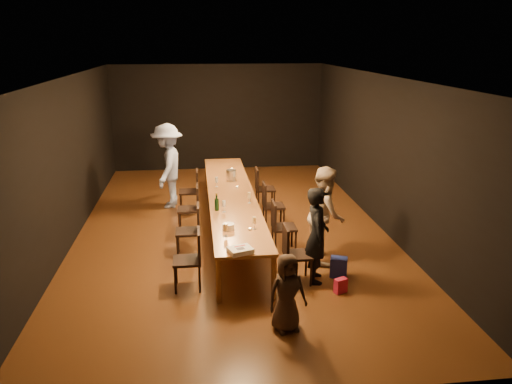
{
  "coord_description": "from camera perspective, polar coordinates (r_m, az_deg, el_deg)",
  "views": [
    {
      "loc": [
        -0.65,
        -9.37,
        3.64
      ],
      "look_at": [
        0.4,
        -0.79,
        1.0
      ],
      "focal_mm": 35.0,
      "sensor_mm": 36.0,
      "label": 1
    }
  ],
  "objects": [
    {
      "name": "champagne_bottle",
      "position": [
        8.81,
        -4.51,
        -1.11
      ],
      "size": [
        0.08,
        0.08,
        0.32
      ],
      "primitive_type": null,
      "rotation": [
        0.0,
        0.0,
        0.12
      ],
      "color": "black",
      "rests_on": "table"
    },
    {
      "name": "table",
      "position": [
        9.84,
        -2.85,
        -0.41
      ],
      "size": [
        0.9,
        6.0,
        0.75
      ],
      "color": "olive",
      "rests_on": "ground"
    },
    {
      "name": "plate_stack",
      "position": [
        7.94,
        -3.17,
        -4.0
      ],
      "size": [
        0.24,
        0.24,
        0.11
      ],
      "primitive_type": "cylinder",
      "rotation": [
        0.0,
        0.0,
        0.35
      ],
      "color": "white",
      "rests_on": "table"
    },
    {
      "name": "ground",
      "position": [
        10.07,
        -2.79,
        -4.22
      ],
      "size": [
        10.0,
        10.0,
        0.0
      ],
      "primitive_type": "plane",
      "color": "#452611",
      "rests_on": "ground"
    },
    {
      "name": "woman_birthday",
      "position": [
        7.77,
        6.98,
        -4.91
      ],
      "size": [
        0.44,
        0.6,
        1.53
      ],
      "primitive_type": "imported",
      "rotation": [
        0.0,
        0.0,
        1.44
      ],
      "color": "black",
      "rests_on": "ground"
    },
    {
      "name": "tealight_far",
      "position": [
        11.62,
        -2.79,
        2.64
      ],
      "size": [
        0.05,
        0.05,
        0.03
      ],
      "primitive_type": "cylinder",
      "color": "#B2B7B2",
      "rests_on": "table"
    },
    {
      "name": "birthday_cake",
      "position": [
        7.12,
        -1.81,
        -6.67
      ],
      "size": [
        0.39,
        0.35,
        0.08
      ],
      "rotation": [
        0.0,
        0.0,
        0.32
      ],
      "color": "white",
      "rests_on": "table"
    },
    {
      "name": "chair_left_3",
      "position": [
        11.04,
        -7.69,
        0.11
      ],
      "size": [
        0.42,
        0.42,
        0.93
      ],
      "primitive_type": null,
      "rotation": [
        0.0,
        0.0,
        1.57
      ],
      "color": "black",
      "rests_on": "ground"
    },
    {
      "name": "room_shell",
      "position": [
        9.52,
        -2.97,
        7.51
      ],
      "size": [
        6.04,
        10.04,
        3.02
      ],
      "color": "black",
      "rests_on": "ground"
    },
    {
      "name": "chair_left_1",
      "position": [
        8.77,
        -7.81,
        -4.42
      ],
      "size": [
        0.42,
        0.42,
        0.93
      ],
      "primitive_type": null,
      "rotation": [
        0.0,
        0.0,
        1.57
      ],
      "color": "black",
      "rests_on": "ground"
    },
    {
      "name": "wineglass_2",
      "position": [
        8.74,
        -3.68,
        -1.65
      ],
      "size": [
        0.06,
        0.06,
        0.21
      ],
      "primitive_type": null,
      "color": "silver",
      "rests_on": "table"
    },
    {
      "name": "chair_right_3",
      "position": [
        11.14,
        1.08,
        0.42
      ],
      "size": [
        0.42,
        0.42,
        0.93
      ],
      "primitive_type": null,
      "rotation": [
        0.0,
        0.0,
        -1.57
      ],
      "color": "black",
      "rests_on": "ground"
    },
    {
      "name": "man_blue",
      "position": [
        11.31,
        -10.04,
        2.94
      ],
      "size": [
        0.88,
        1.32,
        1.89
      ],
      "primitive_type": "imported",
      "rotation": [
        0.0,
        0.0,
        -1.72
      ],
      "color": "#9AAFEE",
      "rests_on": "ground"
    },
    {
      "name": "wineglass_0",
      "position": [
        7.68,
        -3.46,
        -4.34
      ],
      "size": [
        0.06,
        0.06,
        0.21
      ],
      "primitive_type": null,
      "color": "beige",
      "rests_on": "table"
    },
    {
      "name": "gift_bag_blue",
      "position": [
        8.17,
        9.42,
        -8.46
      ],
      "size": [
        0.31,
        0.26,
        0.33
      ],
      "primitive_type": "cube",
      "rotation": [
        0.0,
        0.0,
        -0.35
      ],
      "color": "#2536A2",
      "rests_on": "ground"
    },
    {
      "name": "chair_right_0",
      "position": [
        7.8,
        4.78,
        -7.09
      ],
      "size": [
        0.42,
        0.42,
        0.93
      ],
      "primitive_type": null,
      "rotation": [
        0.0,
        0.0,
        -1.57
      ],
      "color": "black",
      "rests_on": "ground"
    },
    {
      "name": "chair_left_2",
      "position": [
        9.9,
        -7.75,
        -1.89
      ],
      "size": [
        0.42,
        0.42,
        0.93
      ],
      "primitive_type": null,
      "rotation": [
        0.0,
        0.0,
        1.57
      ],
      "color": "black",
      "rests_on": "ground"
    },
    {
      "name": "wineglass_3",
      "position": [
        9.2,
        -0.77,
        -0.66
      ],
      "size": [
        0.06,
        0.06,
        0.21
      ],
      "primitive_type": null,
      "color": "beige",
      "rests_on": "table"
    },
    {
      "name": "chair_right_1",
      "position": [
        8.89,
        3.23,
        -3.97
      ],
      "size": [
        0.42,
        0.42,
        0.93
      ],
      "primitive_type": null,
      "rotation": [
        0.0,
        0.0,
        -1.57
      ],
      "color": "black",
      "rests_on": "ground"
    },
    {
      "name": "woman_tan",
      "position": [
        8.51,
        7.89,
        -2.51
      ],
      "size": [
        0.69,
        0.85,
        1.65
      ],
      "primitive_type": "imported",
      "rotation": [
        0.0,
        0.0,
        1.48
      ],
      "color": "beige",
      "rests_on": "ground"
    },
    {
      "name": "ice_bucket",
      "position": [
        10.72,
        -2.87,
        1.96
      ],
      "size": [
        0.28,
        0.28,
        0.23
      ],
      "primitive_type": "cylinder",
      "rotation": [
        0.0,
        0.0,
        -0.42
      ],
      "color": "silver",
      "rests_on": "table"
    },
    {
      "name": "wineglass_1",
      "position": [
        7.94,
        -0.19,
        -3.58
      ],
      "size": [
        0.06,
        0.06,
        0.21
      ],
      "primitive_type": null,
      "color": "beige",
      "rests_on": "table"
    },
    {
      "name": "wineglass_5",
      "position": [
        10.64,
        -2.51,
        1.78
      ],
      "size": [
        0.06,
        0.06,
        0.21
      ],
      "primitive_type": null,
      "color": "silver",
      "rests_on": "table"
    },
    {
      "name": "chair_right_2",
      "position": [
        10.01,
        2.03,
        -1.53
      ],
      "size": [
        0.42,
        0.42,
        0.93
      ],
      "primitive_type": null,
      "rotation": [
        0.0,
        0.0,
        -1.57
      ],
      "color": "black",
      "rests_on": "ground"
    },
    {
      "name": "tealight_mid",
      "position": [
        10.17,
        -2.16,
        0.55
      ],
      "size": [
        0.05,
        0.05,
        0.03
      ],
      "primitive_type": "cylinder",
      "color": "#B2B7B2",
      "rests_on": "table"
    },
    {
      "name": "tealight_near",
      "position": [
        7.93,
        -0.7,
        -4.27
      ],
      "size": [
        0.05,
        0.05,
        0.03
      ],
      "primitive_type": "cylinder",
      "color": "#B2B7B2",
      "rests_on": "table"
    },
    {
      "name": "gift_bag_red",
      "position": [
        7.71,
        9.65,
        -10.51
      ],
      "size": [
        0.22,
        0.17,
        0.23
      ],
      "primitive_type": "cube",
      "rotation": [
        0.0,
        0.0,
        0.41
      ],
      "color": "#DD214D",
      "rests_on": "ground"
    },
    {
      "name": "chair_left_0",
      "position": [
        7.66,
        -7.89,
        -7.68
      ],
      "size": [
        0.42,
        0.42,
        0.93
      ],
      "primitive_type": null,
      "rotation": [
        0.0,
        0.0,
        1.57
      ],
      "color": "black",
      "rests_on": "ground"
    },
    {
      "name": "child",
      "position": [
        6.55,
        3.58,
        -11.41
      ],
      "size": [
        0.58,
        0.44,
        1.06
      ],
      "primitive_type": "imported",
      "rotation": [
        0.0,
        0.0,
        0.22
      ],
      "color": "#3F2D23",
      "rests_on": "ground"
    },
    {
      "name": "wineglass_4",
      "position": [
        10.24,
        -4.53,
        1.14
      ],
      "size": [
        0.06,
        0.06,
        0.21
      ],
      "primitive_type": null,
      "color": "silver",
      "rests_on": "table"
    }
  ]
}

